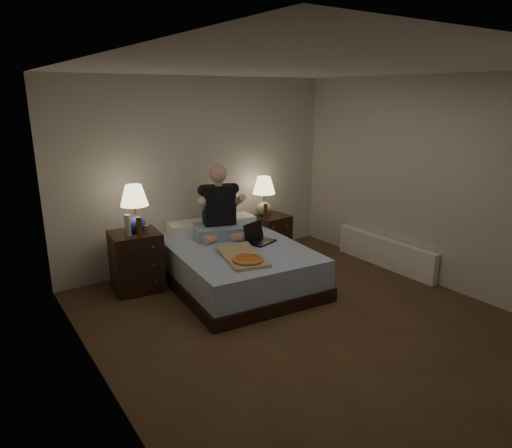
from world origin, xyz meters
TOP-DOWN VIEW (x-y plane):
  - floor at (0.00, 0.00)m, footprint 4.00×4.50m
  - ceiling at (0.00, 0.00)m, footprint 4.00×4.50m
  - wall_back at (0.00, 2.25)m, footprint 4.00×0.00m
  - wall_left at (-2.00, 0.00)m, footprint 0.00×4.50m
  - wall_right at (2.00, 0.00)m, footprint 0.00×4.50m
  - bed at (-0.05, 1.26)m, footprint 1.64×2.09m
  - nightstand_left at (-1.12, 1.79)m, footprint 0.60×0.55m
  - nightstand_right at (0.93, 1.87)m, footprint 0.48×0.44m
  - lamp_left at (-1.09, 1.79)m, footprint 0.36×0.36m
  - lamp_right at (0.86, 1.96)m, footprint 0.40×0.40m
  - water_bottle at (-1.22, 1.69)m, footprint 0.07×0.07m
  - soda_can at (-1.01, 1.66)m, footprint 0.07×0.07m
  - beer_bottle_left at (-1.12, 1.60)m, footprint 0.06×0.06m
  - beer_bottle_right at (0.74, 1.75)m, footprint 0.06×0.06m
  - person at (-0.03, 1.68)m, footprint 0.78×0.69m
  - laptop at (0.28, 1.20)m, footprint 0.41×0.37m
  - pizza_box at (-0.26, 0.68)m, footprint 0.56×0.83m
  - radiator at (1.93, 0.63)m, footprint 0.10×1.60m

SIDE VIEW (x-z plane):
  - floor at x=0.00m, z-range 0.00..0.00m
  - radiator at x=1.93m, z-range 0.00..0.40m
  - bed at x=-0.05m, z-range 0.00..0.49m
  - nightstand_right at x=0.93m, z-range 0.00..0.59m
  - nightstand_left at x=-1.12m, z-range 0.00..0.72m
  - pizza_box at x=-0.26m, z-range 0.49..0.57m
  - laptop at x=0.28m, z-range 0.49..0.73m
  - beer_bottle_right at x=0.74m, z-range 0.59..0.82m
  - soda_can at x=-1.01m, z-range 0.72..0.82m
  - beer_bottle_left at x=-1.12m, z-range 0.72..0.95m
  - water_bottle at x=-1.22m, z-range 0.72..0.97m
  - lamp_right at x=0.86m, z-range 0.59..1.15m
  - person at x=-0.03m, z-range 0.49..1.42m
  - lamp_left at x=-1.09m, z-range 0.72..1.28m
  - wall_back at x=0.00m, z-range 0.00..2.50m
  - wall_left at x=-2.00m, z-range 0.00..2.50m
  - wall_right at x=2.00m, z-range 0.00..2.50m
  - ceiling at x=0.00m, z-range 2.50..2.50m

